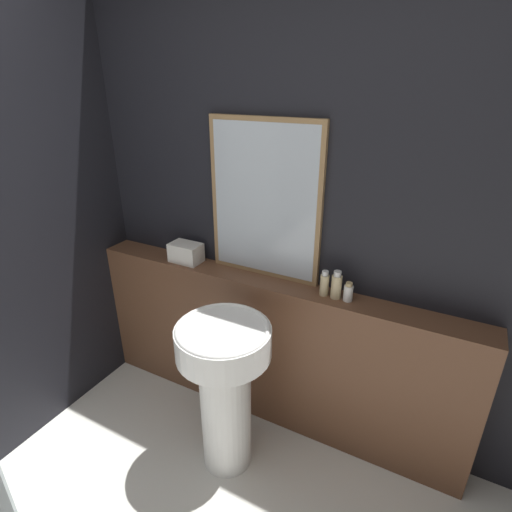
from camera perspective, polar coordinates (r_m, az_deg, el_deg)
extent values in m
cube|color=black|center=(2.17, 3.39, 5.34)|extent=(8.00, 0.06, 2.50)
cube|color=brown|center=(2.45, 1.70, -13.24)|extent=(2.28, 0.18, 0.92)
cylinder|color=white|center=(2.25, -4.30, -21.00)|extent=(0.26, 0.26, 0.71)
cylinder|color=white|center=(1.97, -4.69, -12.11)|extent=(0.47, 0.47, 0.15)
torus|color=white|center=(1.93, -4.77, -10.31)|extent=(0.45, 0.45, 0.02)
cube|color=#937047|center=(2.13, 1.25, 7.84)|extent=(0.64, 0.03, 0.85)
cube|color=#B2BCC6|center=(2.12, 1.14, 7.78)|extent=(0.59, 0.02, 0.80)
cube|color=silver|center=(2.45, -9.97, 0.48)|extent=(0.19, 0.12, 0.12)
cylinder|color=#C6B284|center=(2.07, 9.74, -4.12)|extent=(0.05, 0.05, 0.11)
cylinder|color=silver|center=(2.04, 9.87, -2.43)|extent=(0.03, 0.03, 0.02)
cylinder|color=#C6B284|center=(2.05, 11.40, -4.35)|extent=(0.05, 0.05, 0.12)
cylinder|color=silver|center=(2.02, 11.57, -2.49)|extent=(0.04, 0.04, 0.03)
cylinder|color=white|center=(2.05, 13.03, -5.21)|extent=(0.05, 0.05, 0.08)
cylinder|color=tan|center=(2.03, 13.16, -3.96)|extent=(0.03, 0.03, 0.02)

